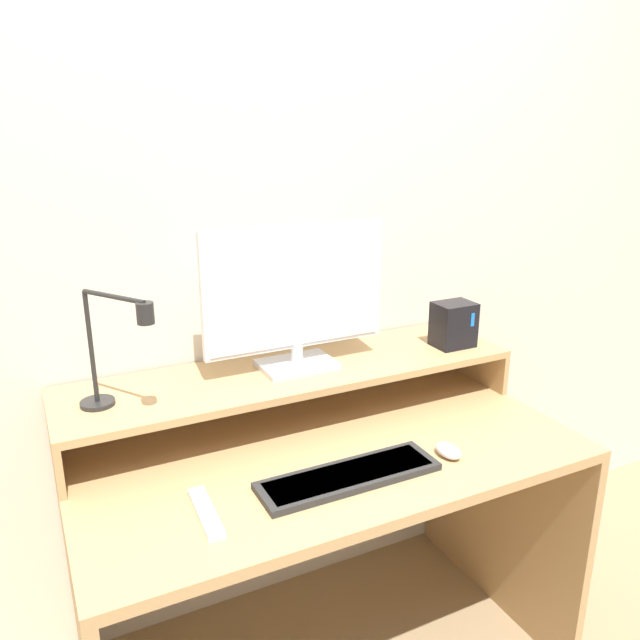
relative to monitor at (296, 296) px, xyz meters
The scene contains 9 objects.
wall_back 0.24m from the monitor, 93.03° to the left, with size 6.00×0.05×2.50m.
desk 0.62m from the monitor, 93.04° to the right, with size 1.35×0.75×0.76m.
monitor_shelf 0.24m from the monitor, 166.05° to the right, with size 1.35×0.35×0.15m.
monitor is the anchor object (origin of this frame).
desk_lamp 0.53m from the monitor, behind, with size 0.17×0.23×0.31m.
router_dock 0.55m from the monitor, ahead, with size 0.13×0.10×0.14m.
keyboard 0.53m from the monitor, 95.37° to the right, with size 0.46×0.13×0.02m.
mouse 0.60m from the monitor, 57.99° to the right, with size 0.05×0.09×0.03m.
remote_control 0.66m from the monitor, 136.43° to the right, with size 0.05×0.20×0.02m.
Camera 1 is at (-0.69, -0.98, 1.60)m, focal length 35.00 mm.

